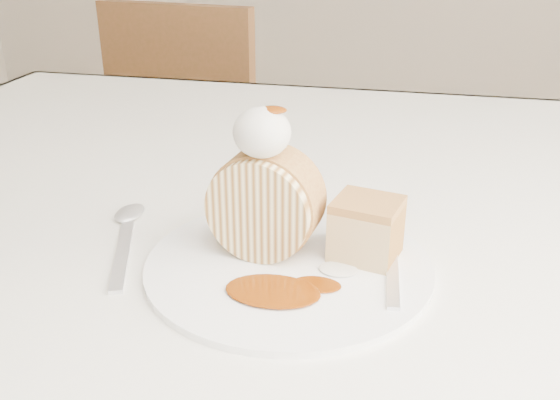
# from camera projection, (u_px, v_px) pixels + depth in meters

# --- Properties ---
(table) EXTENTS (1.40, 0.90, 0.75)m
(table) POSITION_uv_depth(u_px,v_px,m) (346.00, 250.00, 0.77)
(table) COLOR white
(table) RESTS_ON ground
(chair_far) EXTENTS (0.45, 0.45, 0.85)m
(chair_far) POSITION_uv_depth(u_px,v_px,m) (200.00, 139.00, 1.70)
(chair_far) COLOR brown
(chair_far) RESTS_ON ground
(plate) EXTENTS (0.30, 0.30, 0.01)m
(plate) POSITION_uv_depth(u_px,v_px,m) (288.00, 265.00, 0.56)
(plate) COLOR white
(plate) RESTS_ON table
(roulade_slice) EXTENTS (0.10, 0.06, 0.09)m
(roulade_slice) POSITION_uv_depth(u_px,v_px,m) (265.00, 204.00, 0.55)
(roulade_slice) COLOR beige
(roulade_slice) RESTS_ON plate
(cake_chunk) EXTENTS (0.07, 0.06, 0.05)m
(cake_chunk) POSITION_uv_depth(u_px,v_px,m) (366.00, 232.00, 0.56)
(cake_chunk) COLOR #AA8240
(cake_chunk) RESTS_ON plate
(whipped_cream) EXTENTS (0.05, 0.05, 0.04)m
(whipped_cream) POSITION_uv_depth(u_px,v_px,m) (262.00, 132.00, 0.52)
(whipped_cream) COLOR silver
(whipped_cream) RESTS_ON roulade_slice
(caramel_drizzle) EXTENTS (0.02, 0.02, 0.01)m
(caramel_drizzle) POSITION_uv_depth(u_px,v_px,m) (272.00, 103.00, 0.51)
(caramel_drizzle) COLOR #6C2B04
(caramel_drizzle) RESTS_ON whipped_cream
(caramel_pool) EXTENTS (0.09, 0.07, 0.00)m
(caramel_pool) POSITION_uv_depth(u_px,v_px,m) (273.00, 291.00, 0.51)
(caramel_pool) COLOR #6C2B04
(caramel_pool) RESTS_ON plate
(fork) EXTENTS (0.03, 0.15, 0.00)m
(fork) POSITION_uv_depth(u_px,v_px,m) (392.00, 273.00, 0.53)
(fork) COLOR silver
(fork) RESTS_ON plate
(spoon) EXTENTS (0.08, 0.16, 0.00)m
(spoon) POSITION_uv_depth(u_px,v_px,m) (122.00, 254.00, 0.58)
(spoon) COLOR silver
(spoon) RESTS_ON table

